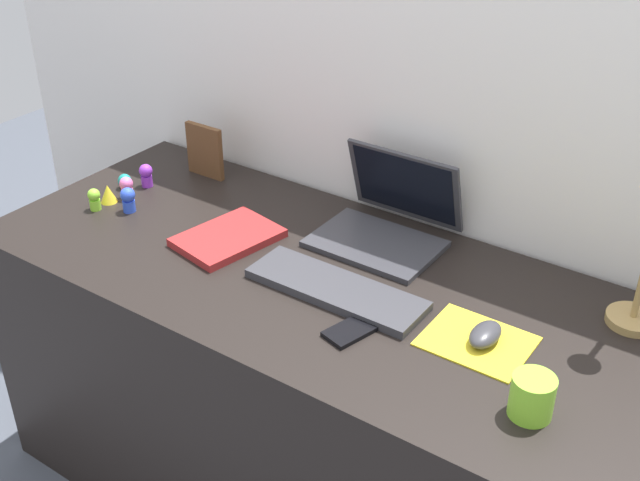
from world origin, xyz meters
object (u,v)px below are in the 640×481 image
notebook_pad (228,238)px  picture_frame (205,151)px  keyboard (336,289)px  toy_figurine_teal (125,181)px  toy_figurine_yellow (108,194)px  laptop (389,217)px  mouse (485,334)px  toy_figurine_purple (146,175)px  toy_figurine_lime (94,199)px  cell_phone (354,329)px  toy_figurine_blue (128,199)px  coffee_mug (532,396)px  toy_figurine_pink (127,187)px

notebook_pad → picture_frame: bearing=150.6°
keyboard → toy_figurine_teal: (-0.76, 0.09, 0.01)m
toy_figurine_yellow → toy_figurine_teal: size_ratio=1.19×
laptop → mouse: bearing=-34.2°
picture_frame → toy_figurine_purple: size_ratio=2.31×
toy_figurine_yellow → toy_figurine_lime: bearing=-86.5°
notebook_pad → mouse: bearing=9.9°
toy_figurine_yellow → toy_figurine_lime: toy_figurine_lime is taller
mouse → toy_figurine_lime: (-1.07, -0.06, 0.01)m
cell_phone → notebook_pad: size_ratio=0.53×
cell_phone → picture_frame: picture_frame is taller
keyboard → picture_frame: (-0.63, 0.28, 0.06)m
toy_figurine_yellow → toy_figurine_teal: 0.09m
laptop → cell_phone: (0.14, -0.37, -0.05)m
toy_figurine_blue → mouse: bearing=1.0°
keyboard → toy_figurine_teal: bearing=172.9°
cell_phone → toy_figurine_lime: size_ratio=2.17×
cell_phone → toy_figurine_lime: 0.84m
coffee_mug → toy_figurine_lime: 1.23m
laptop → keyboard: 0.28m
keyboard → mouse: 0.34m
laptop → toy_figurine_teal: laptop is taller
coffee_mug → toy_figurine_yellow: (-1.23, 0.13, -0.02)m
laptop → keyboard: laptop is taller
notebook_pad → toy_figurine_teal: (-0.42, 0.06, 0.01)m
cell_phone → toy_figurine_teal: toy_figurine_teal is taller
picture_frame → coffee_mug: picture_frame is taller
toy_figurine_teal → notebook_pad: bearing=-8.0°
picture_frame → toy_figurine_lime: picture_frame is taller
keyboard → toy_figurine_yellow: 0.73m
laptop → toy_figurine_blue: 0.67m
toy_figurine_yellow → toy_figurine_blue: bearing=-3.8°
cell_phone → toy_figurine_lime: bearing=-168.7°
picture_frame → toy_figurine_teal: picture_frame is taller
cell_phone → coffee_mug: bearing=11.1°
mouse → toy_figurine_purple: (-1.06, 0.11, 0.01)m
keyboard → mouse: size_ratio=4.27×
coffee_mug → toy_figurine_teal: bearing=170.3°
toy_figurine_pink → toy_figurine_lime: bearing=-103.3°
mouse → toy_figurine_purple: size_ratio=1.48×
coffee_mug → toy_figurine_lime: (-1.23, 0.08, -0.01)m
picture_frame → toy_figurine_lime: (-0.10, -0.32, -0.04)m
notebook_pad → toy_figurine_blue: size_ratio=3.59×
mouse → toy_figurine_lime: 1.08m
mouse → toy_figurine_pink: (-1.05, 0.03, 0.01)m
keyboard → notebook_pad: 0.34m
coffee_mug → toy_figurine_blue: bearing=173.7°
laptop → toy_figurine_blue: laptop is taller
laptop → keyboard: size_ratio=0.73×
laptop → toy_figurine_pink: (-0.67, -0.22, -0.02)m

